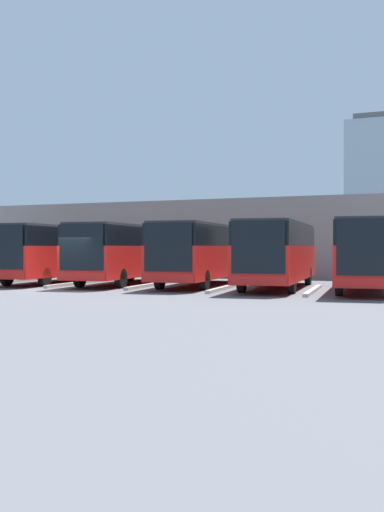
% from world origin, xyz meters
% --- Properties ---
extents(ground_plane, '(600.00, 600.00, 0.00)m').
position_xyz_m(ground_plane, '(0.00, 0.00, 0.00)').
color(ground_plane, '#5B5B60').
extents(bus_0, '(4.08, 11.43, 3.24)m').
position_xyz_m(bus_0, '(-13.09, -5.20, 1.81)').
color(bus_0, red).
rests_on(bus_0, ground_plane).
extents(curb_divider_0, '(1.17, 6.59, 0.15)m').
position_xyz_m(curb_divider_0, '(-10.91, -3.54, 0.07)').
color(curb_divider_0, '#B2B2AD').
rests_on(curb_divider_0, ground_plane).
extents(bus_1, '(4.08, 11.43, 3.24)m').
position_xyz_m(bus_1, '(-8.73, -5.31, 1.81)').
color(bus_1, red).
rests_on(bus_1, ground_plane).
extents(curb_divider_1, '(1.17, 6.59, 0.15)m').
position_xyz_m(curb_divider_1, '(-6.55, -3.66, 0.07)').
color(curb_divider_1, '#B2B2AD').
rests_on(curb_divider_1, ground_plane).
extents(bus_2, '(4.08, 11.43, 3.24)m').
position_xyz_m(bus_2, '(-4.37, -5.80, 1.81)').
color(bus_2, red).
rests_on(bus_2, ground_plane).
extents(curb_divider_2, '(1.17, 6.59, 0.15)m').
position_xyz_m(curb_divider_2, '(-2.18, -4.14, 0.07)').
color(curb_divider_2, '#B2B2AD').
rests_on(curb_divider_2, ground_plane).
extents(bus_3, '(4.08, 11.43, 3.24)m').
position_xyz_m(bus_3, '(-0.00, -5.47, 1.81)').
color(bus_3, red).
rests_on(bus_3, ground_plane).
extents(curb_divider_3, '(1.17, 6.59, 0.15)m').
position_xyz_m(curb_divider_3, '(2.18, -3.81, 0.07)').
color(curb_divider_3, '#B2B2AD').
rests_on(curb_divider_3, ground_plane).
extents(bus_4, '(4.08, 11.43, 3.24)m').
position_xyz_m(bus_4, '(4.36, -5.12, 1.81)').
color(bus_4, red).
rests_on(bus_4, ground_plane).
extents(curb_divider_4, '(1.17, 6.59, 0.15)m').
position_xyz_m(curb_divider_4, '(6.55, -3.47, 0.07)').
color(curb_divider_4, '#B2B2AD').
rests_on(curb_divider_4, ground_plane).
extents(bus_5, '(4.08, 11.43, 3.24)m').
position_xyz_m(bus_5, '(8.73, -6.01, 1.81)').
color(bus_5, red).
rests_on(bus_5, ground_plane).
extents(station_building, '(43.60, 11.78, 5.36)m').
position_xyz_m(station_building, '(0.00, -19.85, 2.72)').
color(station_building, gray).
rests_on(station_building, ground_plane).
extents(office_tower, '(18.03, 18.03, 50.25)m').
position_xyz_m(office_tower, '(17.70, -215.89, 24.53)').
color(office_tower, '#93A8B7').
rests_on(office_tower, ground_plane).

